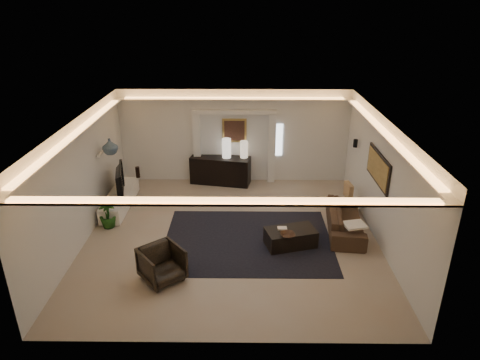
{
  "coord_description": "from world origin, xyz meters",
  "views": [
    {
      "loc": [
        0.3,
        -9.1,
        5.46
      ],
      "look_at": [
        0.2,
        0.6,
        1.25
      ],
      "focal_mm": 32.07,
      "sensor_mm": 36.0,
      "label": 1
    }
  ],
  "objects_px": {
    "sofa": "(345,220)",
    "coffee_table": "(291,238)",
    "armchair": "(162,264)",
    "console": "(220,171)"
  },
  "relations": [
    {
      "from": "console",
      "to": "coffee_table",
      "type": "height_order",
      "value": "console"
    },
    {
      "from": "coffee_table",
      "to": "armchair",
      "type": "distance_m",
      "value": 3.09
    },
    {
      "from": "console",
      "to": "armchair",
      "type": "height_order",
      "value": "console"
    },
    {
      "from": "sofa",
      "to": "armchair",
      "type": "height_order",
      "value": "armchair"
    },
    {
      "from": "sofa",
      "to": "armchair",
      "type": "distance_m",
      "value": 4.69
    },
    {
      "from": "console",
      "to": "coffee_table",
      "type": "bearing_deg",
      "value": -52.48
    },
    {
      "from": "console",
      "to": "coffee_table",
      "type": "xyz_separation_m",
      "value": [
        1.84,
        -3.64,
        -0.2
      ]
    },
    {
      "from": "sofa",
      "to": "coffee_table",
      "type": "distance_m",
      "value": 1.6
    },
    {
      "from": "coffee_table",
      "to": "armchair",
      "type": "bearing_deg",
      "value": -169.31
    },
    {
      "from": "coffee_table",
      "to": "sofa",
      "type": "bearing_deg",
      "value": 11.07
    }
  ]
}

